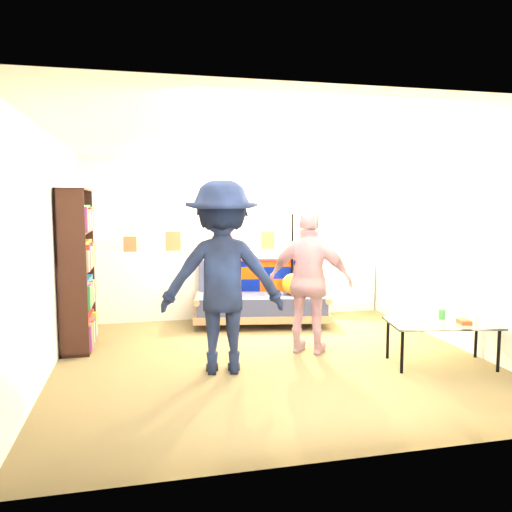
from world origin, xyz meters
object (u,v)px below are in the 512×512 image
at_px(bookshelf, 77,274).
at_px(coffee_table, 442,325).
at_px(floor_lamp, 291,242).
at_px(person_left, 222,277).
at_px(person_right, 310,282).
at_px(futon_sofa, 262,297).

relative_size(bookshelf, coffee_table, 1.57).
xyz_separation_m(floor_lamp, person_left, (-1.31, -1.96, -0.18)).
height_order(coffee_table, person_right, person_right).
bearing_deg(coffee_table, bookshelf, 157.55).
bearing_deg(person_left, floor_lamp, -115.63).
bearing_deg(coffee_table, person_left, 171.48).
xyz_separation_m(coffee_table, person_right, (-1.20, 0.73, 0.39)).
xyz_separation_m(futon_sofa, coffee_table, (1.40, -2.19, 0.06)).
relative_size(person_left, person_right, 1.17).
relative_size(bookshelf, floor_lamp, 1.15).
bearing_deg(futon_sofa, floor_lamp, 13.82).
bearing_deg(person_right, floor_lamp, -67.73).
bearing_deg(person_right, futon_sofa, -50.48).
bearing_deg(person_left, bookshelf, -30.66).
distance_m(coffee_table, floor_lamp, 2.58).
height_order(coffee_table, person_left, person_left).
distance_m(floor_lamp, person_left, 2.37).
height_order(futon_sofa, floor_lamp, floor_lamp).
height_order(person_left, person_right, person_left).
height_order(floor_lamp, person_right, person_right).
bearing_deg(bookshelf, person_right, -17.88).
height_order(bookshelf, person_left, person_left).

